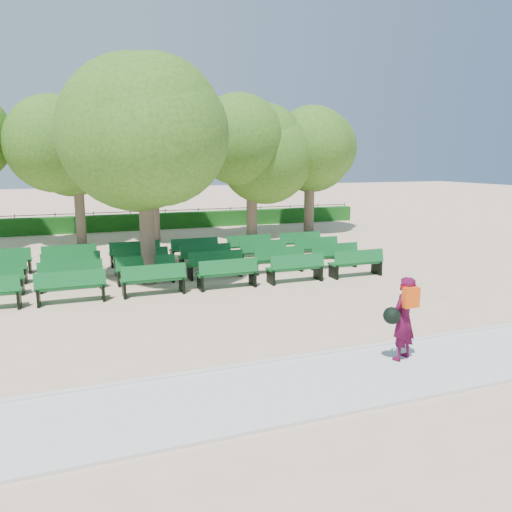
{
  "coord_description": "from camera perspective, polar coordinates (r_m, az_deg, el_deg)",
  "views": [
    {
      "loc": [
        -4.21,
        -14.73,
        3.95
      ],
      "look_at": [
        0.92,
        -1.0,
        1.1
      ],
      "focal_mm": 35.0,
      "sensor_mm": 36.0,
      "label": 1
    }
  ],
  "objects": [
    {
      "name": "fence",
      "position": [
        29.7,
        -12.16,
        3.11
      ],
      "size": [
        26.0,
        0.1,
        1.02
      ],
      "primitive_type": null,
      "color": "black",
      "rests_on": "ground"
    },
    {
      "name": "hedge",
      "position": [
        29.25,
        -12.08,
        3.89
      ],
      "size": [
        26.0,
        0.7,
        0.9
      ],
      "primitive_type": "cube",
      "color": "#175517",
      "rests_on": "ground"
    },
    {
      "name": "person",
      "position": [
        10.19,
        16.41,
        -6.75
      ],
      "size": [
        0.84,
        0.62,
        1.67
      ],
      "rotation": [
        0.0,
        0.0,
        3.57
      ],
      "color": "#490A28",
      "rests_on": "ground"
    },
    {
      "name": "curb",
      "position": [
        10.24,
        5.57,
        -11.43
      ],
      "size": [
        30.0,
        0.12,
        0.1
      ],
      "primitive_type": "cube",
      "color": "silver",
      "rests_on": "ground"
    },
    {
      "name": "bench_array",
      "position": [
        17.45,
        -9.01,
        -1.89
      ],
      "size": [
        1.9,
        0.68,
        1.18
      ],
      "rotation": [
        0.0,
        0.0,
        0.05
      ],
      "color": "#105E25",
      "rests_on": "ground"
    },
    {
      "name": "tree_line",
      "position": [
        25.4,
        -10.69,
        1.86
      ],
      "size": [
        21.8,
        6.8,
        7.04
      ],
      "primitive_type": null,
      "color": "#3C6F1D",
      "rests_on": "ground"
    },
    {
      "name": "paving",
      "position": [
        9.32,
        8.76,
        -14.01
      ],
      "size": [
        30.0,
        2.2,
        0.06
      ],
      "primitive_type": "cube",
      "color": "silver",
      "rests_on": "ground"
    },
    {
      "name": "ground",
      "position": [
        15.82,
        -4.4,
        -3.49
      ],
      "size": [
        120.0,
        120.0,
        0.0
      ],
      "primitive_type": "plane",
      "color": "#D9B190"
    },
    {
      "name": "tree_among",
      "position": [
        16.06,
        -12.72,
        12.48
      ],
      "size": [
        4.81,
        4.81,
        6.62
      ],
      "color": "brown",
      "rests_on": "ground"
    }
  ]
}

